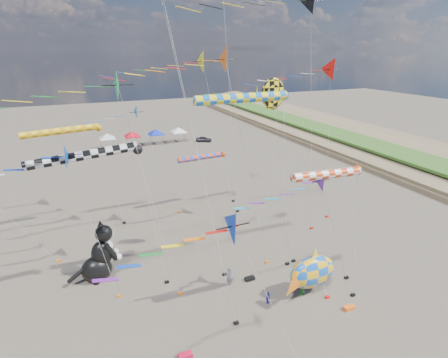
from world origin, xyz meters
name	(u,v)px	position (x,y,z in m)	size (l,w,h in m)	color
delta_kite_0	(316,71)	(11.76, 17.30, 17.20)	(11.89, 2.52, 18.74)	red
delta_kite_2	(249,240)	(-5.07, -0.90, 11.34)	(9.81, 1.90, 12.62)	#0731C0
delta_kite_3	(202,64)	(0.21, 19.53, 18.00)	(11.92, 2.40, 19.50)	yellow
delta_kite_6	(100,90)	(-9.83, 10.52, 16.99)	(12.09, 2.22, 18.43)	#1F9A56
delta_kite_7	(54,160)	(-13.17, 12.24, 12.34)	(8.99, 2.09, 13.69)	blue
delta_kite_8	(216,64)	(-1.49, 11.69, 18.35)	(12.23, 2.14, 19.76)	#FF6411
delta_kite_9	(309,185)	(3.90, 6.74, 9.87)	(10.46, 1.75, 11.14)	#54208D
delta_kite_10	(124,116)	(-6.63, 25.78, 12.54)	(10.52, 1.67, 13.79)	#1375BC
delta_kite_11	(304,2)	(8.42, 15.58, 23.21)	(14.06, 2.91, 24.92)	black
windsock_0	(64,131)	(-12.66, 25.44, 11.50)	(9.11, 0.72, 11.92)	orange
windsock_1	(331,175)	(4.02, 4.67, 11.29)	(6.99, 0.66, 11.72)	red
windsock_2	(89,156)	(-10.94, 12.48, 12.27)	(9.29, 0.72, 12.70)	black
windsock_3	(247,99)	(0.52, 10.69, 15.86)	(8.99, 0.77, 16.32)	blue
windsock_4	(203,157)	(2.53, 26.13, 6.75)	(7.65, 0.73, 7.15)	red
angelfish_kite	(271,96)	(3.89, 12.84, 15.68)	(3.74, 3.02, 17.13)	yellow
cat_inflatable	(98,252)	(-11.25, 15.52, 2.71)	(4.01, 2.01, 5.42)	black
fish_inflatable	(312,272)	(4.63, 6.29, 2.20)	(5.71, 2.96, 4.36)	blue
person_adult	(229,277)	(-1.13, 9.96, 0.94)	(0.69, 0.45, 1.89)	slate
child_green	(303,290)	(3.96, 6.28, 0.60)	(0.59, 0.46, 1.21)	#238930
child_blue	(268,298)	(0.84, 6.71, 0.54)	(0.63, 0.26, 1.08)	#2524AC
kite_bag_0	(185,356)	(-6.90, 4.23, 0.15)	(0.90, 0.44, 0.30)	red
kite_bag_1	(250,279)	(0.88, 9.98, 0.15)	(0.90, 0.44, 0.30)	black
kite_bag_2	(349,308)	(6.39, 3.53, 0.15)	(0.90, 0.44, 0.30)	#FF6215
tent_row	(144,131)	(1.50, 60.00, 3.15)	(19.20, 4.20, 3.80)	silver
parked_car	(204,139)	(14.10, 58.00, 0.59)	(1.39, 3.46, 1.18)	#26262D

